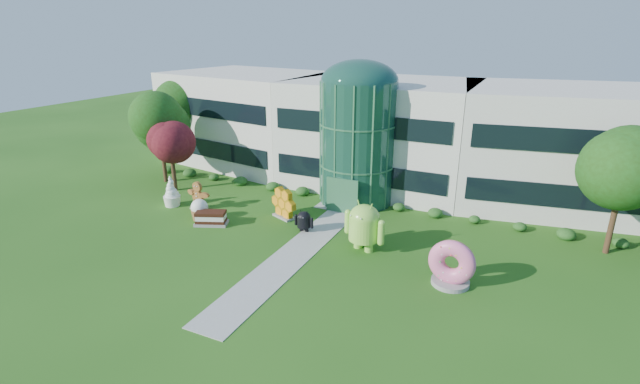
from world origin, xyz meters
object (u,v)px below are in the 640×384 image
at_px(android_black, 304,220).
at_px(gingerbread, 198,195).
at_px(android_green, 364,224).
at_px(donut, 452,262).

relative_size(android_black, gingerbread, 0.71).
height_order(android_green, android_black, android_green).
height_order(android_green, gingerbread, android_green).
distance_m(android_green, gingerbread, 14.43).
xyz_separation_m(android_green, android_black, (-4.80, 0.83, -0.94)).
xyz_separation_m(android_black, donut, (10.76, -2.79, 0.50)).
relative_size(android_green, gingerbread, 1.46).
bearing_deg(donut, android_green, 165.21).
distance_m(android_black, donut, 11.13).
distance_m(android_black, gingerbread, 9.58).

